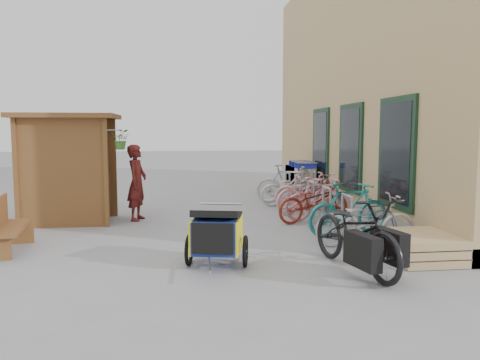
{
  "coord_description": "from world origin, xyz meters",
  "views": [
    {
      "loc": [
        -0.75,
        -8.22,
        2.03
      ],
      "look_at": [
        0.5,
        1.5,
        1.0
      ],
      "focal_mm": 35.0,
      "sensor_mm": 36.0,
      "label": 1
    }
  ],
  "objects": [
    {
      "name": "bike_4",
      "position": [
        2.41,
        2.93,
        0.5
      ],
      "size": [
        2.01,
        1.26,
        1.0
      ],
      "primitive_type": "imported",
      "rotation": [
        0.0,
        0.0,
        1.91
      ],
      "color": "pink",
      "rests_on": "ground"
    },
    {
      "name": "cargo_bike",
      "position": [
        1.77,
        -1.85,
        0.56
      ],
      "size": [
        1.18,
        2.25,
        1.12
      ],
      "rotation": [
        0.0,
        0.0,
        0.21
      ],
      "color": "black",
      "rests_on": "ground"
    },
    {
      "name": "child_trailer",
      "position": [
        -0.21,
        -1.31,
        0.51
      ],
      "size": [
        1.0,
        1.59,
        0.92
      ],
      "rotation": [
        0.0,
        0.0,
        -0.22
      ],
      "color": "#1B3897",
      "rests_on": "ground"
    },
    {
      "name": "bike_0",
      "position": [
        2.47,
        -0.48,
        0.47
      ],
      "size": [
        1.82,
        0.73,
        0.94
      ],
      "primitive_type": "imported",
      "rotation": [
        0.0,
        0.0,
        1.51
      ],
      "color": "#ADADB1",
      "rests_on": "ground"
    },
    {
      "name": "bike_6",
      "position": [
        2.3,
        4.02,
        0.48
      ],
      "size": [
        1.85,
        0.67,
        0.97
      ],
      "primitive_type": "imported",
      "rotation": [
        0.0,
        0.0,
        1.55
      ],
      "color": "#B4B4B0",
      "rests_on": "ground"
    },
    {
      "name": "bike_7",
      "position": [
        2.26,
        4.56,
        0.55
      ],
      "size": [
        1.9,
        1.11,
        1.1
      ],
      "primitive_type": "imported",
      "rotation": [
        0.0,
        0.0,
        1.22
      ],
      "color": "#ADADB1",
      "rests_on": "ground"
    },
    {
      "name": "pallet_stack",
      "position": [
        3.0,
        -1.4,
        0.21
      ],
      "size": [
        1.0,
        1.2,
        0.4
      ],
      "color": "tan",
      "rests_on": "ground"
    },
    {
      "name": "bike_5",
      "position": [
        2.46,
        3.33,
        0.5
      ],
      "size": [
        1.72,
        0.91,
        1.0
      ],
      "primitive_type": "imported",
      "rotation": [
        0.0,
        0.0,
        1.29
      ],
      "color": "pink",
      "rests_on": "ground"
    },
    {
      "name": "bike_2",
      "position": [
        2.19,
        1.76,
        0.47
      ],
      "size": [
        1.88,
        1.08,
        0.93
      ],
      "primitive_type": "imported",
      "rotation": [
        0.0,
        0.0,
        1.85
      ],
      "color": "maroon",
      "rests_on": "ground"
    },
    {
      "name": "bench",
      "position": [
        -3.67,
        -0.05,
        0.46
      ],
      "size": [
        0.65,
        1.49,
        0.91
      ],
      "rotation": [
        0.0,
        0.0,
        0.15
      ],
      "color": "brown",
      "rests_on": "ground"
    },
    {
      "name": "bike_3",
      "position": [
        2.37,
        1.93,
        0.5
      ],
      "size": [
        1.71,
        0.66,
        1.0
      ],
      "primitive_type": "imported",
      "rotation": [
        0.0,
        0.0,
        1.69
      ],
      "color": "pink",
      "rests_on": "ground"
    },
    {
      "name": "bike_rack",
      "position": [
        2.3,
        2.4,
        0.52
      ],
      "size": [
        0.05,
        5.35,
        0.86
      ],
      "color": "#A5A8AD",
      "rests_on": "ground"
    },
    {
      "name": "person_kiosk",
      "position": [
        -1.73,
        2.54,
        0.86
      ],
      "size": [
        0.57,
        0.72,
        1.72
      ],
      "primitive_type": "imported",
      "rotation": [
        0.0,
        0.0,
        1.3
      ],
      "color": "maroon",
      "rests_on": "ground"
    },
    {
      "name": "ground",
      "position": [
        0.0,
        0.0,
        0.0
      ],
      "size": [
        80.0,
        80.0,
        0.0
      ],
      "primitive_type": "plane",
      "color": "gray"
    },
    {
      "name": "kiosk",
      "position": [
        -3.28,
        2.47,
        1.55
      ],
      "size": [
        2.49,
        1.65,
        2.4
      ],
      "color": "brown",
      "rests_on": "ground"
    },
    {
      "name": "building",
      "position": [
        6.49,
        4.5,
        3.49
      ],
      "size": [
        6.07,
        13.0,
        7.0
      ],
      "color": "tan",
      "rests_on": "ground"
    },
    {
      "name": "shopping_carts",
      "position": [
        3.0,
        6.27,
        0.64
      ],
      "size": [
        0.61,
        2.07,
        1.1
      ],
      "color": "silver",
      "rests_on": "ground"
    },
    {
      "name": "bike_1",
      "position": [
        2.48,
        0.37,
        0.53
      ],
      "size": [
        1.82,
        0.84,
        1.05
      ],
      "primitive_type": "imported",
      "rotation": [
        0.0,
        0.0,
        1.78
      ],
      "color": "teal",
      "rests_on": "ground"
    }
  ]
}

